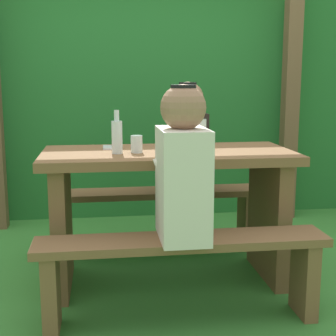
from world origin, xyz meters
The scene contains 12 objects.
ground_plane centered at (0.00, 0.00, 0.00)m, with size 12.00×12.00×0.00m, color #3B8735.
hedge_backdrop centered at (0.00, 1.70, 0.96)m, with size 6.40×0.61×1.91m, color #246B2B.
pergola_post_right centered at (1.18, 1.21, 1.01)m, with size 0.12×0.12×2.03m, color brown.
picnic_table centered at (0.00, 0.00, 0.52)m, with size 1.40×0.64×0.77m.
bench_near centered at (0.00, -0.51, 0.31)m, with size 1.40×0.24×0.43m.
bench_far centered at (0.00, 0.51, 0.31)m, with size 1.40×0.24×0.43m.
person_white_shirt centered at (0.00, -0.50, 0.76)m, with size 0.25×0.35×0.72m.
person_black_coat centered at (0.20, 0.50, 0.76)m, with size 0.25×0.35×0.72m.
drinking_glass centered at (-0.18, -0.04, 0.82)m, with size 0.06×0.06×0.09m, color silver.
bottle_left centered at (-0.29, -0.06, 0.87)m, with size 0.06×0.06×0.24m.
bottle_right centered at (0.19, 0.00, 0.87)m, with size 0.06×0.06×0.23m.
cell_phone centered at (-0.33, 0.15, 0.78)m, with size 0.07×0.14×0.01m, color silver.
Camera 1 is at (-0.37, -2.72, 1.18)m, focal length 52.83 mm.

